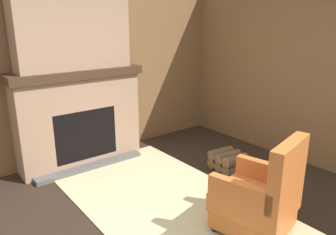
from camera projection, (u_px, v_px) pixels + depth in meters
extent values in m
cube|color=brown|center=(69.00, 72.00, 4.59)|extent=(0.06, 5.65, 2.57)
cube|color=#9E7A60|center=(80.00, 121.00, 4.60)|extent=(0.41, 1.71, 1.24)
cube|color=black|center=(85.00, 134.00, 4.52)|extent=(0.08, 0.89, 0.70)
cube|color=#565451|center=(91.00, 166.00, 4.56)|extent=(0.16, 1.53, 0.06)
cube|color=#3D2819|center=(76.00, 73.00, 4.41)|extent=(0.51, 1.81, 0.11)
cube|color=#9E7A60|center=(72.00, 23.00, 4.22)|extent=(0.36, 1.50, 1.19)
cube|color=#C6B789|center=(190.00, 218.00, 3.42)|extent=(3.82, 1.68, 0.01)
cube|color=#C6662D|center=(253.00, 214.00, 3.18)|extent=(0.77, 0.74, 0.24)
cube|color=#C6662D|center=(254.00, 200.00, 3.14)|extent=(0.81, 0.77, 0.18)
cube|color=#C6662D|center=(288.00, 173.00, 2.86)|extent=(0.26, 0.65, 0.58)
cube|color=#C6662D|center=(240.00, 193.00, 2.89)|extent=(0.62, 0.22, 0.20)
cube|color=#C6662D|center=(266.00, 172.00, 3.30)|extent=(0.62, 0.22, 0.20)
cylinder|color=#332319|center=(214.00, 229.00, 3.20)|extent=(0.06, 0.06, 0.06)
cylinder|color=#332319|center=(239.00, 207.00, 3.58)|extent=(0.06, 0.06, 0.06)
cylinder|color=#332319|center=(289.00, 226.00, 3.25)|extent=(0.06, 0.06, 0.06)
cylinder|color=brown|center=(221.00, 161.00, 4.62)|extent=(0.18, 0.38, 0.14)
cylinder|color=brown|center=(228.00, 165.00, 4.50)|extent=(0.18, 0.38, 0.14)
cylinder|color=brown|center=(235.00, 169.00, 4.38)|extent=(0.18, 0.38, 0.14)
cylinder|color=brown|center=(221.00, 153.00, 4.59)|extent=(0.18, 0.38, 0.14)
cylinder|color=brown|center=(228.00, 157.00, 4.47)|extent=(0.18, 0.38, 0.14)
cylinder|color=brown|center=(236.00, 160.00, 4.35)|extent=(0.18, 0.38, 0.14)
ellipsoid|color=silver|center=(51.00, 67.00, 4.23)|extent=(0.10, 0.10, 0.09)
cylinder|color=white|center=(50.00, 57.00, 4.19)|extent=(0.06, 0.06, 0.17)
cube|color=black|center=(116.00, 60.00, 4.79)|extent=(0.13, 0.21, 0.15)
cube|color=silver|center=(118.00, 60.00, 4.74)|extent=(0.01, 0.04, 0.02)
cylinder|color=#336093|center=(78.00, 58.00, 4.44)|extent=(0.07, 0.28, 0.28)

